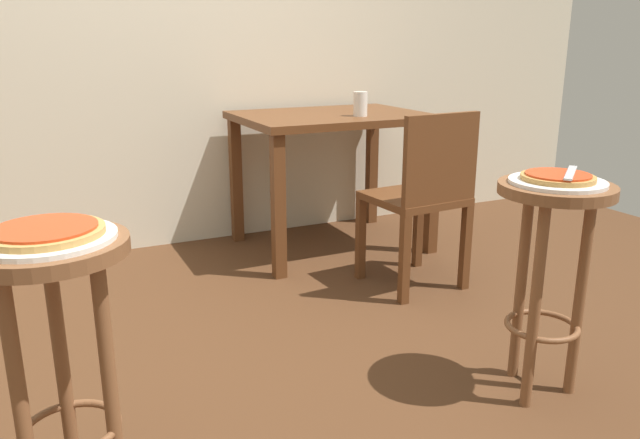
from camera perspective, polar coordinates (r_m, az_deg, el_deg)
ground_plane at (r=2.35m, az=-4.95°, el=-13.40°), size 6.00×6.00×0.00m
stool_foreground at (r=2.12m, az=20.41°, el=-2.17°), size 0.36×0.36×0.73m
serving_plate_foreground at (r=2.07m, az=20.96°, el=3.24°), size 0.30×0.30×0.01m
pizza_foreground at (r=2.07m, az=21.00°, el=3.67°), size 0.22×0.22×0.02m
stool_middle at (r=1.58m, az=-23.01°, el=-8.68°), size 0.36×0.36×0.73m
serving_plate_middle at (r=1.51m, az=-23.86°, el=-1.57°), size 0.31×0.31×0.01m
pizza_middle at (r=1.51m, az=-23.93°, el=-0.99°), size 0.26×0.26×0.02m
dining_table at (r=3.48m, az=1.08°, el=7.81°), size 1.01×0.77×0.77m
cup_near_edge at (r=3.34m, az=3.73°, el=10.54°), size 0.07×0.07×0.13m
wooden_chair at (r=2.93m, az=9.43°, el=2.33°), size 0.43×0.43×0.85m
pizza_server_knife at (r=2.07m, az=22.02°, el=3.99°), size 0.19×0.16×0.01m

